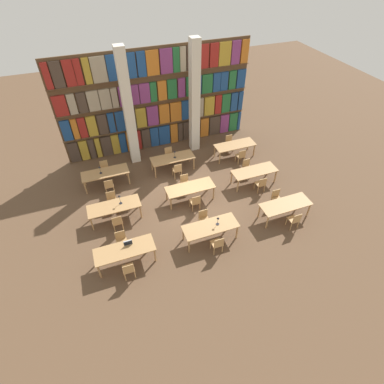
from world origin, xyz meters
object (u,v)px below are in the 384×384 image
at_px(chair_9, 185,183).
at_px(reading_table_5, 254,172).
at_px(chair_8, 195,202).
at_px(desk_lamp_0, 218,220).
at_px(chair_6, 117,222).
at_px(chair_10, 261,184).
at_px(chair_14, 177,170).
at_px(pillar_center, 195,99).
at_px(reading_table_0, 125,251).
at_px(reading_table_2, 285,205).
at_px(chair_13, 105,168).
at_px(reading_table_7, 173,159).
at_px(reading_table_1, 211,227).
at_px(chair_17, 229,142).
at_px(chair_2, 217,244).
at_px(chair_0, 129,269).
at_px(desk_lamp_3, 175,153).
at_px(reading_table_4, 190,188).
at_px(pillar_left, 128,110).
at_px(chair_12, 109,186).
at_px(laptop, 128,243).
at_px(chair_4, 295,220).
at_px(reading_table_8, 235,146).
at_px(chair_16, 241,156).
at_px(chair_11, 247,167).
at_px(chair_7, 112,200).
at_px(chair_3, 204,219).
at_px(desk_lamp_1, 120,198).
at_px(desk_lamp_2, 100,169).
at_px(chair_5, 276,198).
at_px(chair_15, 169,155).
at_px(reading_table_6, 105,174).
at_px(reading_table_3, 114,207).
at_px(chair_1, 121,240).

bearing_deg(chair_9, reading_table_5, 169.14).
bearing_deg(chair_9, chair_8, 90.00).
height_order(desk_lamp_0, chair_6, desk_lamp_0).
relative_size(chair_10, chair_14, 1.00).
relative_size(pillar_center, reading_table_0, 2.65).
height_order(reading_table_2, chair_13, chair_13).
xyz_separation_m(chair_6, reading_table_7, (3.47, 3.23, 0.21)).
relative_size(pillar_center, reading_table_1, 2.65).
bearing_deg(chair_8, chair_17, 47.51).
height_order(chair_2, chair_6, same).
distance_m(desk_lamp_0, chair_8, 1.92).
relative_size(reading_table_0, chair_0, 2.54).
relative_size(chair_13, desk_lamp_3, 2.19).
distance_m(chair_10, reading_table_7, 4.69).
bearing_deg(chair_0, reading_table_4, 41.90).
bearing_deg(chair_13, pillar_left, -153.62).
height_order(chair_8, chair_12, same).
distance_m(pillar_center, reading_table_4, 4.98).
bearing_deg(reading_table_1, laptop, 174.97).
distance_m(chair_4, chair_17, 6.39).
height_order(chair_2, chair_8, same).
height_order(reading_table_8, chair_16, chair_16).
distance_m(chair_11, chair_12, 6.97).
relative_size(chair_6, chair_7, 1.00).
bearing_deg(chair_3, desk_lamp_1, -30.44).
bearing_deg(chair_9, pillar_left, -62.54).
height_order(chair_10, desk_lamp_2, desk_lamp_2).
xyz_separation_m(chair_10, reading_table_7, (-3.46, 3.16, 0.21)).
bearing_deg(reading_table_5, reading_table_2, -87.39).
height_order(chair_13, reading_table_8, chair_13).
bearing_deg(chair_8, chair_6, -179.85).
bearing_deg(chair_3, chair_17, -125.74).
relative_size(reading_table_4, chair_9, 2.54).
xyz_separation_m(chair_5, chair_14, (-3.60, 3.58, 0.00)).
bearing_deg(chair_4, chair_10, 93.47).
distance_m(reading_table_0, laptop, 0.32).
distance_m(desk_lamp_0, chair_10, 3.70).
xyz_separation_m(chair_7, reading_table_5, (6.94, -0.65, 0.21)).
bearing_deg(reading_table_2, pillar_center, 105.28).
bearing_deg(reading_table_7, chair_4, -57.68).
bearing_deg(chair_15, chair_10, 131.63).
bearing_deg(chair_12, chair_13, 90.00).
xyz_separation_m(reading_table_2, reading_table_6, (-7.06, 4.97, 0.00)).
xyz_separation_m(reading_table_2, reading_table_3, (-7.03, 2.48, 0.00)).
height_order(chair_4, chair_17, same).
relative_size(chair_1, desk_lamp_2, 2.15).
bearing_deg(chair_3, desk_lamp_3, -91.26).
xyz_separation_m(reading_table_0, chair_17, (7.09, 5.66, -0.21)).
bearing_deg(reading_table_6, chair_15, 11.96).
relative_size(chair_4, desk_lamp_3, 2.19).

